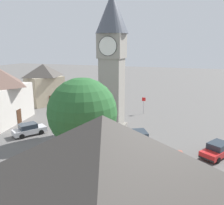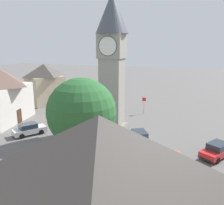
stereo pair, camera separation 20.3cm
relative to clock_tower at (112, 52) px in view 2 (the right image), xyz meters
The scene contains 11 objects.
ground_plane 10.45m from the clock_tower, 96.68° to the right, with size 200.00×200.00×0.00m, color #605E5B.
clock_tower is the anchor object (origin of this frame).
car_blue_kerb 14.64m from the clock_tower, 147.93° to the right, with size 3.66×4.38×1.53m.
car_silver_kerb 13.05m from the clock_tower, 146.99° to the left, with size 4.41×3.56×1.53m.
car_red_corner 16.89m from the clock_tower, 18.39° to the right, with size 3.62×4.39×1.53m.
car_white_side 11.48m from the clock_tower, 38.27° to the right, with size 3.46×4.43×1.53m.
pedestrian 13.71m from the clock_tower, 109.54° to the left, with size 0.32×0.54×1.69m.
tree 12.55m from the clock_tower, 83.28° to the right, with size 6.11×6.11×8.64m.
building_corner_back 20.68m from the clock_tower, 152.17° to the left, with size 7.96×8.31×7.89m.
lamp_post 8.75m from the clock_tower, 68.13° to the right, with size 0.36×0.36×5.12m.
road_sign 12.55m from the clock_tower, 73.93° to the left, with size 0.60×0.07×2.80m.
Camera 2 is at (10.54, -29.00, 11.21)m, focal length 37.48 mm.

